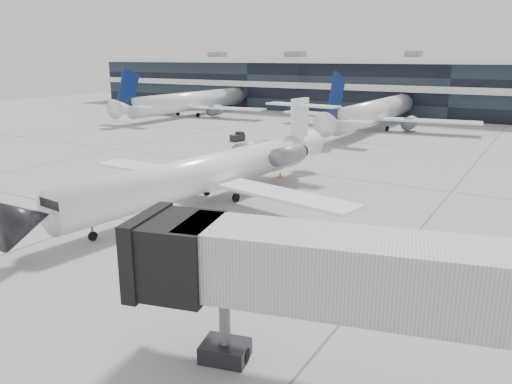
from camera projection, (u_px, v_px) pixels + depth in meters
The scene contains 8 objects.
ground at pixel (224, 242), 31.39m from camera, with size 220.00×220.00×0.00m, color gray.
terminal at pixel (460, 90), 97.95m from camera, with size 170.00×22.00×10.00m, color black.
bg_jet_left at pixel (194, 115), 99.23m from camera, with size 32.00×40.00×9.60m, color white, non-canonical shape.
bg_jet_center at pixel (375, 129), 80.88m from camera, with size 32.00×40.00×9.60m, color white, non-canonical shape.
regional_jet at pixel (210, 171), 39.45m from camera, with size 25.70×32.08×7.41m.
jet_bridge at pixel (407, 281), 16.40m from camera, with size 17.59×7.40×5.70m.
traffic_cone at pixel (280, 175), 47.90m from camera, with size 0.50×0.50×0.60m.
far_tug at pixel (238, 137), 68.79m from camera, with size 1.55×2.17×1.25m.
Camera 1 is at (16.85, -24.24, 11.28)m, focal length 35.00 mm.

